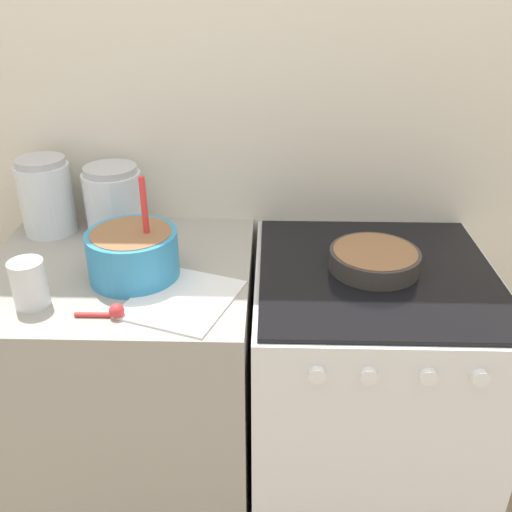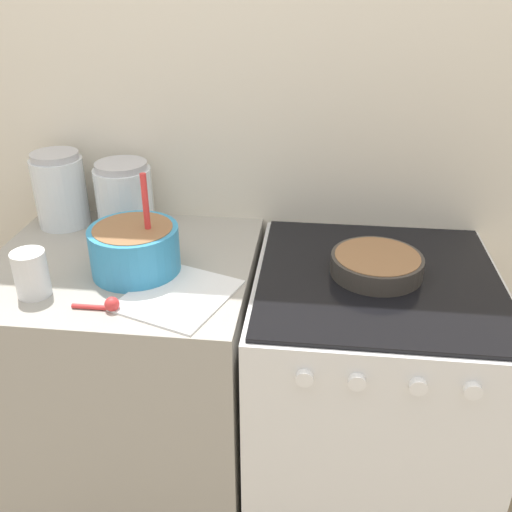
# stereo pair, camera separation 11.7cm
# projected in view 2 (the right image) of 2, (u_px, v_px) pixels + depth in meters

# --- Properties ---
(wall_back) EXTENTS (4.48, 0.05, 2.40)m
(wall_back) POSITION_uv_depth(u_px,v_px,m) (264.00, 136.00, 1.74)
(wall_back) COLOR beige
(wall_back) RESTS_ON ground_plane
(countertop_cabinet) EXTENTS (0.74, 0.67, 0.93)m
(countertop_cabinet) POSITION_uv_depth(u_px,v_px,m) (136.00, 391.00, 1.81)
(countertop_cabinet) COLOR #9E998E
(countertop_cabinet) RESTS_ON ground_plane
(stove) EXTENTS (0.66, 0.69, 0.93)m
(stove) POSITION_uv_depth(u_px,v_px,m) (364.00, 409.00, 1.73)
(stove) COLOR silver
(stove) RESTS_ON ground_plane
(mixing_bowl) EXTENTS (0.24, 0.24, 0.28)m
(mixing_bowl) POSITION_uv_depth(u_px,v_px,m) (135.00, 247.00, 1.50)
(mixing_bowl) COLOR #338CBF
(mixing_bowl) RESTS_ON countertop_cabinet
(baking_pan) EXTENTS (0.24, 0.24, 0.06)m
(baking_pan) POSITION_uv_depth(u_px,v_px,m) (377.00, 264.00, 1.51)
(baking_pan) COLOR #38332D
(baking_pan) RESTS_ON stove
(storage_jar_left) EXTENTS (0.16, 0.16, 0.23)m
(storage_jar_left) POSITION_uv_depth(u_px,v_px,m) (61.00, 194.00, 1.77)
(storage_jar_left) COLOR silver
(storage_jar_left) RESTS_ON countertop_cabinet
(storage_jar_middle) EXTENTS (0.17, 0.17, 0.21)m
(storage_jar_middle) POSITION_uv_depth(u_px,v_px,m) (125.00, 200.00, 1.75)
(storage_jar_middle) COLOR silver
(storage_jar_middle) RESTS_ON countertop_cabinet
(tin_can) EXTENTS (0.08, 0.08, 0.12)m
(tin_can) POSITION_uv_depth(u_px,v_px,m) (31.00, 274.00, 1.41)
(tin_can) COLOR silver
(tin_can) RESTS_ON countertop_cabinet
(recipe_page) EXTENTS (0.32, 0.33, 0.01)m
(recipe_page) POSITION_uv_depth(u_px,v_px,m) (179.00, 295.00, 1.42)
(recipe_page) COLOR white
(recipe_page) RESTS_ON countertop_cabinet
(measuring_spoon) EXTENTS (0.12, 0.04, 0.04)m
(measuring_spoon) POSITION_uv_depth(u_px,v_px,m) (107.00, 305.00, 1.36)
(measuring_spoon) COLOR red
(measuring_spoon) RESTS_ON countertop_cabinet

